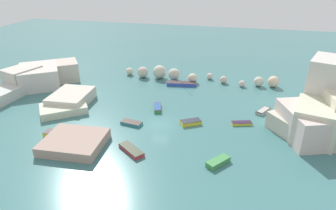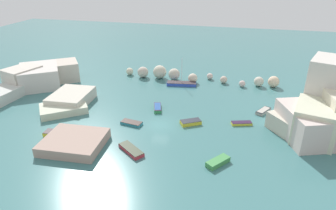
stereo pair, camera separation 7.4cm
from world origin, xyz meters
TOP-DOWN VIEW (x-y plane):
  - cove_water at (0.00, 0.00)m, footprint 160.00×160.00m
  - cliff_headland_left at (-25.39, 8.30)m, footprint 20.21×21.26m
  - rock_breakwater at (0.71, 19.47)m, footprint 31.47×4.45m
  - stone_dock at (-9.41, -8.22)m, footprint 7.92×7.07m
  - moored_boat_0 at (-0.10, 16.63)m, footprint 5.93×2.51m
  - moored_boat_1 at (-4.19, -0.83)m, footprint 3.33×1.87m
  - moored_boat_2 at (-12.97, -6.38)m, footprint 3.98×1.69m
  - moored_boat_3 at (-1.77, 4.99)m, footprint 2.03×3.44m
  - moored_boat_4 at (15.11, 7.99)m, footprint 2.59×3.31m
  - moored_boat_5 at (9.23, -7.64)m, footprint 2.85×3.20m
  - moored_boat_6 at (-1.75, -7.64)m, footprint 4.03×3.54m
  - moored_boat_7 at (4.38, 1.34)m, footprint 3.30×2.73m
  - moored_boat_8 at (11.77, 3.05)m, footprint 3.19×1.85m

SIDE VIEW (x-z plane):
  - cove_water at x=0.00m, z-range 0.00..0.00m
  - moored_boat_8 at x=11.77m, z-range 0.00..0.41m
  - moored_boat_1 at x=-4.19m, z-range 0.00..0.43m
  - moored_boat_4 at x=15.11m, z-range 0.01..0.51m
  - moored_boat_6 at x=-1.75m, z-range 0.00..0.52m
  - moored_boat_3 at x=-1.77m, z-range 0.01..0.59m
  - moored_boat_7 at x=4.38m, z-range 0.00..0.61m
  - moored_boat_2 at x=-12.97m, z-range 0.00..0.64m
  - moored_boat_5 at x=9.23m, z-range 0.00..0.64m
  - moored_boat_0 at x=-0.10m, z-range -2.44..3.09m
  - stone_dock at x=-9.41m, z-range 0.00..1.29m
  - rock_breakwater at x=0.71m, z-range -0.26..2.48m
  - cliff_headland_left at x=-25.39m, z-range -0.40..3.72m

